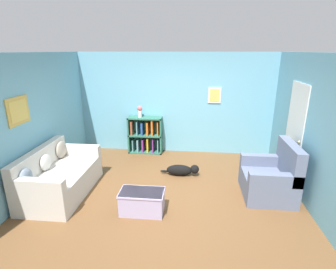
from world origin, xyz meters
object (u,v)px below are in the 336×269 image
bookshelf (145,135)px  vase (140,111)px  recliner_chair (271,178)px  couch (59,177)px  coffee_table (142,201)px  dog (182,170)px

bookshelf → vase: vase is taller
recliner_chair → couch: bearing=-175.1°
coffee_table → vase: (-0.57, 2.72, 0.93)m
recliner_chair → dog: bearing=159.3°
couch → coffee_table: size_ratio=2.33×
couch → bookshelf: 2.60m
recliner_chair → vase: size_ratio=3.45×
coffee_table → couch: bearing=164.8°
couch → recliner_chair: 4.01m
bookshelf → dog: size_ratio=1.13×
couch → coffee_table: couch is taller
couch → recliner_chair: bearing=4.9°
vase → bookshelf: bearing=8.4°
dog → vase: size_ratio=2.85×
bookshelf → vase: 0.68m
dog → coffee_table: bearing=-112.6°
recliner_chair → vase: bearing=146.3°
couch → dog: bearing=23.2°
couch → vase: bearing=63.6°
recliner_chair → coffee_table: recliner_chair is taller
bookshelf → recliner_chair: bearing=-35.1°
bookshelf → recliner_chair: recliner_chair is taller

